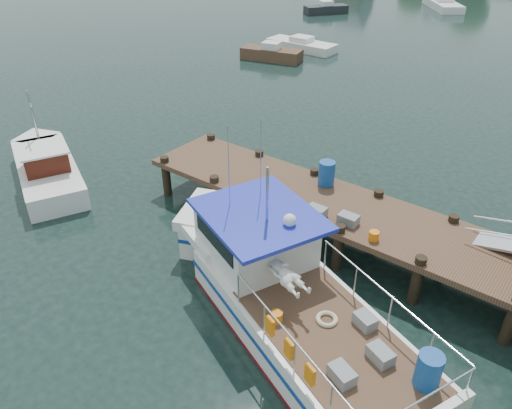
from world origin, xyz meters
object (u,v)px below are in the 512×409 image
Objects in this scene: moored_d at (443,4)px; moored_e at (326,9)px; moored_a at (302,45)px; work_boat at (46,167)px; lobster_boat at (280,287)px; moored_rowboat at (272,53)px.

moored_d is 1.52× the size of moored_e.
work_boat is at bearing -62.68° from moored_a.
work_boat is at bearing -159.96° from lobster_boat.
moored_a is 23.03m from moored_d.
moored_rowboat is (-3.23, 19.91, -0.11)m from work_boat.
moored_a is at bearing -104.96° from moored_d.
moored_e reaches higher than moored_a.
lobster_boat is 25.44m from moored_rowboat.
moored_rowboat is at bearing -72.56° from moored_a.
moored_e is at bearing 128.28° from work_boat.
moored_a is (0.16, 3.65, -0.10)m from moored_rowboat.
lobster_boat reaches higher than moored_rowboat.
moored_rowboat reaches higher than moored_d.
moored_a is at bearing 144.42° from lobster_boat.
lobster_boat is 28.38m from moored_a.
moored_d reaches higher than moored_a.
lobster_boat is at bearing -38.15° from moored_a.
lobster_boat is at bearing -83.72° from moored_d.
work_boat is (-11.94, 0.50, -0.33)m from lobster_boat.
moored_d is at bearing 103.50° from moored_a.
moored_rowboat is (-15.18, 20.42, -0.45)m from lobster_boat.
moored_rowboat is 1.04× the size of moored_e.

